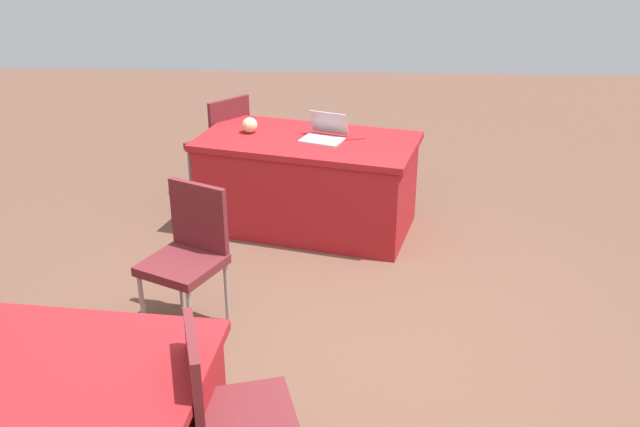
% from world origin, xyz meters
% --- Properties ---
extents(ground_plane, '(14.40, 14.40, 0.00)m').
position_xyz_m(ground_plane, '(0.00, 0.00, 0.00)').
color(ground_plane, brown).
extents(table_foreground, '(1.90, 1.29, 0.78)m').
position_xyz_m(table_foreground, '(0.31, -1.82, 0.39)').
color(table_foreground, '#AD1E23').
rests_on(table_foreground, ground).
extents(chair_near_front, '(0.55, 0.55, 0.98)m').
position_xyz_m(chair_near_front, '(0.46, 1.20, 0.57)').
color(chair_near_front, '#9E9993').
rests_on(chair_near_front, ground).
extents(chair_tucked_left, '(0.59, 0.59, 0.94)m').
position_xyz_m(chair_tucked_left, '(0.96, -0.32, 0.54)').
color(chair_tucked_left, '#9E9993').
rests_on(chair_tucked_left, ground).
extents(chair_tucked_right, '(0.62, 0.62, 0.95)m').
position_xyz_m(chair_tucked_right, '(1.11, -2.39, 0.55)').
color(chair_tucked_right, '#9E9993').
rests_on(chair_tucked_right, ground).
extents(laptop_silver, '(0.40, 0.39, 0.21)m').
position_xyz_m(laptop_silver, '(0.17, -1.80, 0.82)').
color(laptop_silver, silver).
rests_on(laptop_silver, table_foreground).
extents(yarn_ball, '(0.13, 0.13, 0.13)m').
position_xyz_m(yarn_ball, '(0.79, -1.94, 0.84)').
color(yarn_ball, beige).
rests_on(yarn_ball, table_foreground).
extents(scissors_red, '(0.18, 0.09, 0.01)m').
position_xyz_m(scissors_red, '(-0.07, -1.82, 0.78)').
color(scissors_red, red).
rests_on(scissors_red, table_foreground).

